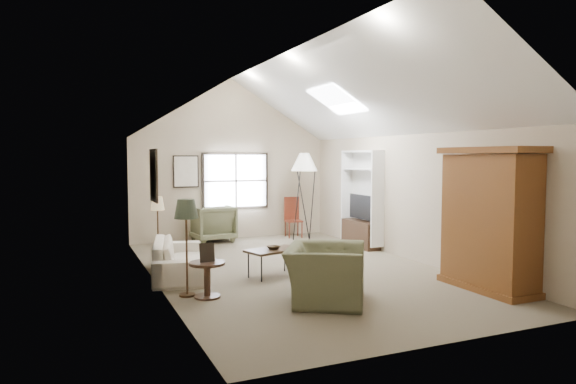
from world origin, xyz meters
name	(u,v)px	position (x,y,z in m)	size (l,w,h in m)	color
room_shell	(297,92)	(0.00, 0.00, 3.21)	(5.01, 8.01, 4.00)	#675C49
window	(236,181)	(0.10, 3.96, 1.45)	(1.72, 0.08, 1.42)	black
skylight	(337,100)	(1.30, 0.90, 3.22)	(0.80, 1.20, 0.52)	white
wall_art	(171,173)	(-1.88, 1.94, 1.73)	(1.97, 3.71, 0.88)	black
armoire	(489,219)	(2.18, -2.40, 1.10)	(0.60, 1.50, 2.20)	brown
tv_alcove	(362,197)	(2.34, 1.60, 1.15)	(0.32, 1.30, 2.10)	white
media_console	(361,234)	(2.32, 1.60, 0.30)	(0.34, 1.18, 0.60)	#382316
tv_panel	(361,207)	(2.32, 1.60, 0.92)	(0.05, 0.90, 0.55)	black
sofa	(179,258)	(-2.05, 0.47, 0.31)	(2.10, 0.82, 0.61)	beige
armchair_near	(325,274)	(-0.45, -1.99, 0.40)	(1.23, 1.07, 0.80)	#5A5D41
armchair_far	(212,223)	(-0.58, 3.70, 0.44)	(0.94, 0.97, 0.88)	#595F42
coffee_table	(274,263)	(-0.56, -0.28, 0.24)	(0.93, 0.52, 0.48)	#362416
bowl	(274,247)	(-0.56, -0.28, 0.50)	(0.22, 0.22, 0.05)	#3B2A18
side_table	(207,280)	(-1.95, -1.13, 0.26)	(0.53, 0.53, 0.53)	#3A2018
side_chair	(294,217)	(1.50, 3.52, 0.51)	(0.40, 0.40, 1.02)	maroon
tripod_lamp	(304,196)	(1.52, 2.93, 1.09)	(0.63, 0.63, 2.19)	white
dark_lamp	(187,247)	(-2.20, -0.93, 0.73)	(0.35, 0.35, 1.47)	#222A1D
tan_lamp	(158,229)	(-2.20, 1.67, 0.66)	(0.26, 0.26, 1.32)	tan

